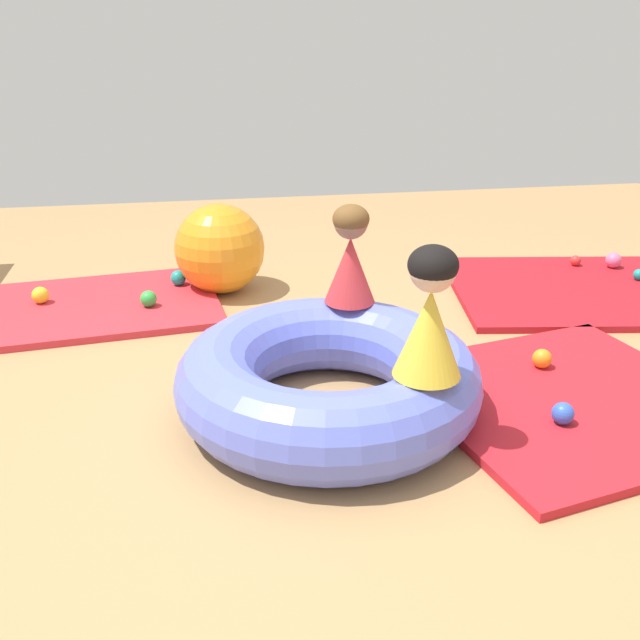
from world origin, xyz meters
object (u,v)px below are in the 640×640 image
play_ball_pink (613,260)px  play_ball_red (576,261)px  play_ball_orange (542,359)px  play_ball_blue (563,413)px  play_ball_teal_second (178,278)px  inflatable_cushion (328,379)px  child_in_red (350,255)px  play_ball_yellow (40,295)px  child_in_yellow (430,314)px  play_ball_green (148,299)px  play_ball_teal (639,275)px  exercise_ball_large (220,249)px

play_ball_pink → play_ball_red: size_ratio=1.47×
play_ball_orange → play_ball_blue: same height
play_ball_teal_second → inflatable_cushion: bearing=-68.6°
child_in_red → play_ball_pink: 2.32m
inflatable_cushion → play_ball_yellow: bearing=134.2°
play_ball_teal_second → child_in_yellow: bearing=-64.5°
play_ball_red → play_ball_green: bearing=-174.4°
child_in_yellow → play_ball_orange: bearing=-12.9°
inflatable_cushion → play_ball_blue: bearing=-17.7°
child_in_red → play_ball_orange: size_ratio=5.02×
play_ball_teal → play_ball_green: play_ball_green is taller
child_in_red → play_ball_orange: 1.03m
play_ball_teal_second → play_ball_teal: bearing=-7.9°
play_ball_yellow → inflatable_cushion: bearing=-45.8°
inflatable_cushion → exercise_ball_large: 1.64m
play_ball_teal → play_ball_yellow: (-3.63, 0.22, 0.01)m
play_ball_pink → play_ball_teal_second: (-2.82, 0.14, -0.00)m
play_ball_teal → exercise_ball_large: exercise_ball_large is taller
play_ball_teal → play_ball_teal_second: 2.88m
play_ball_pink → play_ball_green: play_ball_pink is taller
play_ball_green → play_ball_teal_second: size_ratio=1.01×
child_in_yellow → play_ball_teal: size_ratio=7.09×
play_ball_pink → play_ball_red: (-0.22, 0.08, -0.02)m
play_ball_green → play_ball_teal_second: (0.16, 0.34, -0.00)m
inflatable_cushion → play_ball_orange: (1.06, 0.20, -0.09)m
play_ball_red → play_ball_blue: bearing=-119.2°
play_ball_red → play_ball_green: play_ball_green is taller
child_in_red → play_ball_pink: bearing=-61.8°
child_in_yellow → play_ball_pink: child_in_yellow is taller
play_ball_yellow → exercise_ball_large: 1.07m
child_in_red → play_ball_teal_second: 1.54m
play_ball_red → child_in_yellow: bearing=-130.7°
play_ball_teal → play_ball_pink: size_ratio=0.69×
play_ball_teal_second → play_ball_red: bearing=-1.4°
inflatable_cushion → play_ball_teal: (2.21, 1.24, -0.10)m
play_ball_yellow → exercise_ball_large: size_ratio=0.18×
child_in_yellow → child_in_red: size_ratio=1.09×
play_ball_teal → exercise_ball_large: bearing=172.3°
child_in_yellow → play_ball_green: bearing=75.2°
play_ball_red → play_ball_yellow: 3.38m
inflatable_cushion → play_ball_teal_second: 1.76m
play_ball_pink → play_ball_orange: bearing=-130.9°
play_ball_yellow → exercise_ball_large: (1.04, 0.13, 0.18)m
child_in_red → play_ball_yellow: 1.96m
play_ball_pink → play_ball_red: 0.24m
play_ball_orange → child_in_red: bearing=165.3°
play_ball_orange → play_ball_teal_second: bearing=139.8°
play_ball_orange → exercise_ball_large: size_ratio=0.17×
play_ball_orange → inflatable_cushion: bearing=-169.5°
child_in_yellow → exercise_ball_large: child_in_yellow is taller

